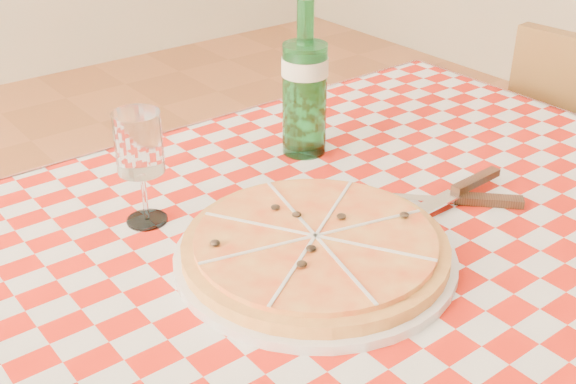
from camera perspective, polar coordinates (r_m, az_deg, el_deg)
name	(u,v)px	position (r m, az deg, el deg)	size (l,w,h in m)	color
dining_table	(326,305)	(1.01, 3.03, -8.90)	(1.20, 0.80, 0.75)	brown
tablecloth	(328,247)	(0.95, 3.18, -4.40)	(1.30, 0.90, 0.01)	#A9150A
pizza_plate	(315,245)	(0.91, 2.16, -4.24)	(0.36, 0.36, 0.05)	#BE843F
water_bottle	(305,75)	(1.15, 1.34, 9.24)	(0.07, 0.07, 0.27)	#186129
wine_glass	(142,169)	(0.98, -11.49, 1.79)	(0.06, 0.06, 0.16)	white
cutlery	(455,194)	(1.07, 13.03, -0.17)	(0.25, 0.20, 0.03)	silver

